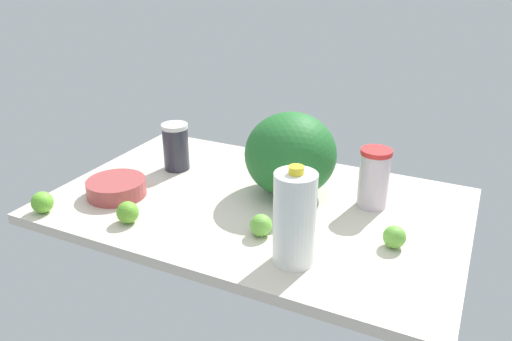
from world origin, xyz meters
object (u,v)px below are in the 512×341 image
Objects in this scene: shaker_bottle at (176,147)px; lime_by_jug at (261,225)px; tumbler_cup at (374,178)px; lime_near_front at (128,212)px; lime_far_back at (42,202)px; mixing_bowl at (116,188)px; lime_loose at (394,237)px; milk_jug at (295,218)px; watermelon at (290,154)px.

lime_by_jug is at bearing 148.75° from shaker_bottle.
tumbler_cup is 66.43cm from shaker_bottle.
lime_by_jug is at bearing -164.77° from lime_near_front.
tumbler_cup is at bearing -146.07° from lime_near_front.
mixing_bowl is at bearing -123.99° from lime_far_back.
lime_loose reaches higher than mixing_bowl.
mixing_bowl is 1.11× the size of shaker_bottle.
milk_jug is 66.03cm from shaker_bottle.
watermelon is 1.73× the size of shaker_bottle.
mixing_bowl is at bearing 27.97° from watermelon.
tumbler_cup is at bearing -159.18° from mixing_bowl.
shaker_bottle is 79.01cm from lime_loose.
mixing_bowl is at bearing 5.24° from lime_loose.
mixing_bowl is 21.12cm from lime_far_back.
tumbler_cup is 0.64× the size of watermelon.
lime_loose is (-81.88, -7.51, 0.37)cm from mixing_bowl.
lime_far_back is at bearing 6.51° from milk_jug.
milk_jug reaches higher than lime_by_jug.
lime_far_back is at bearing 68.44° from shaker_bottle.
watermelon is at bearing -66.34° from milk_jug.
mixing_bowl is 3.05× the size of lime_loose.
lime_far_back is at bearing 56.01° from mixing_bowl.
watermelon is 40.49cm from lime_loose.
tumbler_cup is at bearing -105.42° from milk_jug.
shaker_bottle is 38.00cm from lime_near_front.
milk_jug reaches higher than lime_far_back.
mixing_bowl is 82.22cm from lime_loose.
mixing_bowl is 26.09cm from shaker_bottle.
shaker_bottle is at bearing -111.56° from lime_far_back.
shaker_bottle is 2.74× the size of lime_loose.
watermelon is 37.00cm from milk_jug.
tumbler_cup is 1.10× the size of shaker_bottle.
milk_jug is (10.01, 36.30, 2.79)cm from tumbler_cup.
tumbler_cup is 3.03× the size of lime_loose.
lime_by_jug reaches higher than lime_loose.
milk_jug is 4.06× the size of lime_near_front.
tumbler_cup reaches higher than lime_by_jug.
watermelon is at bearing -132.05° from lime_near_front.
lime_near_front is (47.62, 2.47, -8.56)cm from milk_jug.
watermelon is at bearing -83.84° from lime_by_jug.
watermelon is 4.74× the size of lime_loose.
lime_loose is 0.95× the size of lime_near_front.
milk_jug is at bearing -177.03° from lime_near_front.
lime_by_jug is at bearing -31.15° from milk_jug.
milk_jug is 74.14cm from lime_far_back.
shaker_bottle is 2.60× the size of lime_near_front.
lime_far_back is 26.22cm from lime_near_front.
tumbler_cup is 2.85× the size of lime_far_back.
tumbler_cup is 2.97× the size of lime_by_jug.
tumbler_cup is at bearing -61.89° from lime_loose.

